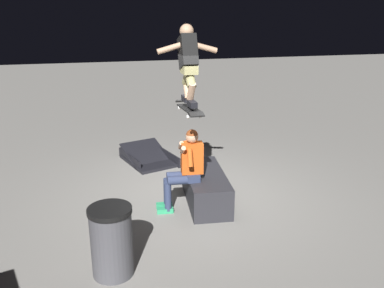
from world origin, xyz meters
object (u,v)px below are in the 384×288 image
Objects in this scene: trash_bin at (112,241)px; skater_airborne at (188,61)px; ledge_box_main at (205,187)px; skateboard at (189,109)px; kicker_ramp at (149,159)px; person_sitting_on_ledge at (185,166)px.

skater_airborne is at bearing -43.94° from trash_bin.
ledge_box_main is 1.40× the size of skater_airborne.
skateboard reaches higher than kicker_ramp.
ledge_box_main is 1.13× the size of kicker_ramp.
skateboard is at bearing 179.87° from skater_airborne.
kicker_ramp is at bearing 6.56° from skateboard.
kicker_ramp is at bearing 17.57° from ledge_box_main.
person_sitting_on_ledge reaches higher than trash_bin.
person_sitting_on_ledge reaches higher than ledge_box_main.
skater_airborne is at bearing -173.29° from kicker_ramp.
ledge_box_main is 1.57m from skateboard.
ledge_box_main is 1.54× the size of skateboard.
skateboard is 0.91× the size of skater_airborne.
ledge_box_main is 2.35m from trash_bin.
trash_bin is (-1.32, 1.27, -1.96)m from skater_airborne.
ledge_box_main is 1.76× the size of trash_bin.
person_sitting_on_ledge is 1.95m from trash_bin.
trash_bin is at bearing 165.34° from kicker_ramp.
ledge_box_main is at bearing -162.43° from kicker_ramp.
skateboard reaches higher than person_sitting_on_ledge.
kicker_ramp is at bearing -14.66° from trash_bin.
ledge_box_main is 0.67m from person_sitting_on_ledge.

